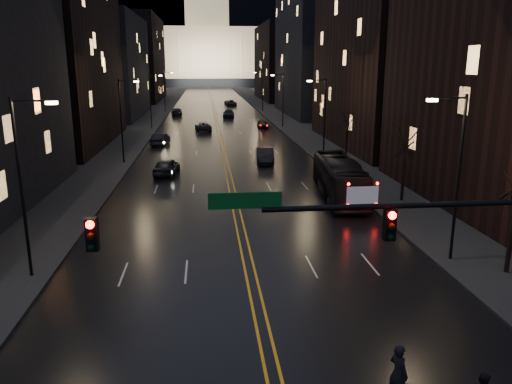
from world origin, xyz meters
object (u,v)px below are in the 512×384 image
object	(u,v)px
bus	(339,179)
oncoming_car_a	(166,166)
receding_car_a	(265,156)
pedestrian_a	(398,373)
traffic_signal	(462,237)
oncoming_car_b	(160,139)

from	to	relation	value
bus	oncoming_car_a	xyz separation A→B (m)	(-14.39, 10.16, -0.75)
receding_car_a	pedestrian_a	size ratio (longest dim) A/B	2.57
pedestrian_a	oncoming_car_a	bearing A→B (deg)	-8.33
oncoming_car_a	receding_car_a	distance (m)	11.41
traffic_signal	oncoming_car_a	world-z (taller)	traffic_signal
bus	oncoming_car_b	size ratio (longest dim) A/B	2.35
traffic_signal	oncoming_car_a	size ratio (longest dim) A/B	3.48
bus	pedestrian_a	xyz separation A→B (m)	(-4.66, -24.62, -0.61)
oncoming_car_b	pedestrian_a	world-z (taller)	pedestrian_a
bus	pedestrian_a	world-z (taller)	bus
traffic_signal	pedestrian_a	bearing A→B (deg)	-156.06
oncoming_car_a	bus	bearing A→B (deg)	152.10
traffic_signal	bus	world-z (taller)	traffic_signal
traffic_signal	bus	size ratio (longest dim) A/B	1.51
oncoming_car_a	receding_car_a	bearing A→B (deg)	-146.32
oncoming_car_a	pedestrian_a	distance (m)	36.12
bus	traffic_signal	bearing A→B (deg)	-91.37
bus	oncoming_car_a	world-z (taller)	bus
traffic_signal	receding_car_a	distance (m)	39.16
traffic_signal	receding_car_a	bearing A→B (deg)	92.44
traffic_signal	oncoming_car_a	distance (m)	36.11
receding_car_a	pedestrian_a	distance (m)	39.85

